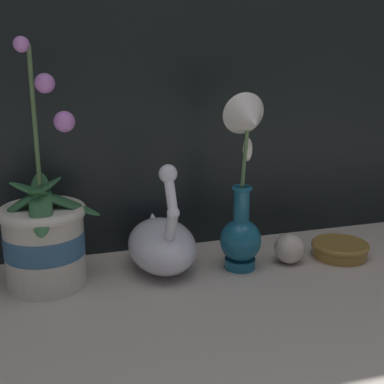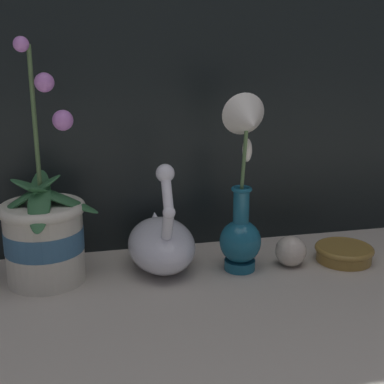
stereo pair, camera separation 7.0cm
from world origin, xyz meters
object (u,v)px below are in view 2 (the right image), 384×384
object	(u,v)px
glass_sphere	(291,251)
amber_dish	(344,252)
swan_figurine	(161,242)
blue_vase	(243,198)
orchid_potted_plant	(44,233)

from	to	relation	value
glass_sphere	amber_dish	bearing A→B (deg)	-0.72
swan_figurine	blue_vase	xyz separation A→B (m)	(0.15, -0.05, 0.09)
amber_dish	glass_sphere	bearing A→B (deg)	179.28
glass_sphere	blue_vase	bearing A→B (deg)	-177.16
orchid_potted_plant	glass_sphere	distance (m)	0.48
swan_figurine	glass_sphere	world-z (taller)	swan_figurine
swan_figurine	amber_dish	size ratio (longest dim) A/B	1.89
glass_sphere	amber_dish	world-z (taller)	glass_sphere
amber_dish	swan_figurine	bearing A→B (deg)	172.71
amber_dish	blue_vase	bearing A→B (deg)	-179.03
blue_vase	glass_sphere	size ratio (longest dim) A/B	5.58
orchid_potted_plant	swan_figurine	world-z (taller)	orchid_potted_plant
glass_sphere	amber_dish	distance (m)	0.12
blue_vase	amber_dish	distance (m)	0.26
blue_vase	glass_sphere	xyz separation A→B (m)	(0.10, 0.01, -0.12)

